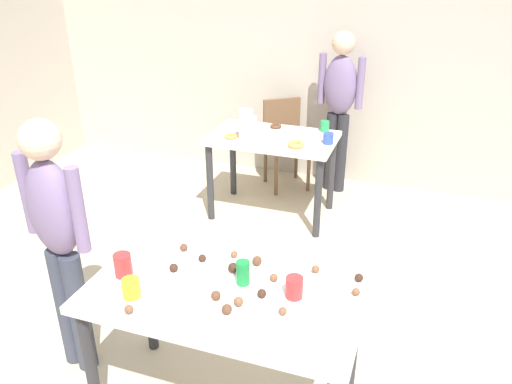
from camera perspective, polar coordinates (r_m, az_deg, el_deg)
The scene contains 38 objects.
wall_back at distance 5.16m, azimuth 9.90°, elevation 15.02°, with size 6.40×0.10×2.60m, color #BCB2A3.
dining_table_near at distance 2.52m, azimuth -3.69°, elevation -13.04°, with size 1.31×0.68×0.75m.
dining_table_far at distance 4.47m, azimuth 1.83°, elevation 4.83°, with size 1.09×0.67×0.75m.
chair_far_table at distance 5.15m, azimuth 3.21°, elevation 6.05°, with size 0.56×0.56×0.87m.
person_girl_near at distance 2.85m, azimuth -21.26°, elevation -4.02°, with size 0.45×0.26×1.49m.
person_adult_far at distance 4.94m, azimuth 9.29°, elevation 10.20°, with size 0.45×0.26×1.55m.
mixing_bowl at distance 2.48m, azimuth -5.56°, elevation -9.65°, with size 0.17×0.17×0.08m, color white.
soda_can at distance 2.48m, azimuth -1.46°, elevation -8.98°, with size 0.07×0.07×0.12m, color #198438.
fork_near at distance 2.47m, azimuth 8.09°, elevation -11.05°, with size 0.17×0.02×0.01m, color silver.
cup_near_0 at distance 2.62m, azimuth -14.61°, elevation -7.89°, with size 0.09×0.09×0.12m, color red.
cup_near_1 at distance 2.47m, azimuth -13.74°, elevation -10.37°, with size 0.08×0.08×0.09m, color yellow.
cup_near_2 at distance 2.41m, azimuth 4.28°, elevation -10.54°, with size 0.08×0.08×0.11m, color red.
cake_ball_0 at distance 2.32m, azimuth 2.99°, elevation -13.11°, with size 0.04×0.04×0.04m, color brown.
cake_ball_1 at distance 2.58m, azimuth -2.56°, elevation -8.42°, with size 0.05×0.05×0.05m, color #3D2319.
cake_ball_2 at distance 2.60m, azimuth 6.65°, elevation -8.54°, with size 0.04×0.04×0.04m, color brown.
cake_ball_3 at distance 2.57m, azimuth 11.39°, elevation -9.34°, with size 0.04×0.04×0.04m, color #3D2319.
cake_ball_4 at distance 2.47m, azimuth 11.08°, elevation -10.86°, with size 0.04×0.04×0.04m, color brown.
cake_ball_5 at distance 2.78m, azimuth -8.05°, elevation -6.13°, with size 0.04×0.04×0.04m, color brown.
cake_ball_6 at distance 2.63m, azimuth 0.11°, elevation -7.68°, with size 0.05×0.05×0.05m, color brown.
cake_ball_7 at distance 2.52m, azimuth 2.00°, elevation -9.49°, with size 0.04×0.04×0.04m, color brown.
cake_ball_8 at distance 2.33m, azimuth -3.27°, elevation -12.90°, with size 0.05×0.05×0.05m, color brown.
cake_ball_9 at distance 2.68m, azimuth -6.01°, elevation -7.33°, with size 0.04×0.04×0.04m, color #3D2319.
cake_ball_10 at distance 2.70m, azimuth -2.44°, elevation -6.97°, with size 0.04×0.04×0.04m, color brown.
cake_ball_11 at distance 2.41m, azimuth -4.49°, elevation -11.43°, with size 0.04×0.04×0.04m, color brown.
cake_ball_12 at distance 2.37m, azimuth -1.97°, elevation -12.09°, with size 0.04×0.04×0.04m, color brown.
cake_ball_13 at distance 2.42m, azimuth 0.65°, elevation -11.23°, with size 0.04×0.04×0.04m, color #3D2319.
cake_ball_14 at distance 2.39m, azimuth -13.98°, elevation -12.57°, with size 0.04×0.04×0.04m, color brown.
cake_ball_15 at distance 2.62m, azimuth -9.16°, elevation -8.32°, with size 0.04×0.04×0.04m, color #3D2319.
pitcher_far at distance 4.31m, azimuth -1.12°, elevation 7.50°, with size 0.12×0.12×0.26m, color white.
cup_far_0 at distance 4.66m, azimuth -0.33°, elevation 7.87°, with size 0.07×0.07×0.09m, color white.
cup_far_1 at distance 4.28m, azimuth 8.05°, elevation 5.94°, with size 0.09×0.09×0.09m, color #3351B2.
cup_far_2 at distance 4.57m, azimuth 7.66°, elevation 7.27°, with size 0.08×0.08×0.09m, color green.
donut_far_0 at distance 4.44m, azimuth 5.76°, elevation 6.43°, with size 0.13×0.13×0.04m, color white.
donut_far_1 at distance 4.19m, azimuth 4.48°, elevation 5.32°, with size 0.14×0.14×0.04m, color gold.
donut_far_2 at distance 4.54m, azimuth 3.94°, elevation 6.95°, with size 0.13×0.13×0.04m, color white.
donut_far_3 at distance 4.64m, azimuth 2.22°, elevation 7.35°, with size 0.10×0.10×0.03m, color brown.
donut_far_4 at distance 4.38m, azimuth -2.84°, elevation 6.23°, with size 0.11×0.11×0.03m, color gold.
donut_far_5 at distance 4.37m, azimuth 1.33°, elevation 6.26°, with size 0.14×0.14×0.04m, color white.
Camera 1 is at (0.84, -1.81, 2.22)m, focal length 35.91 mm.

